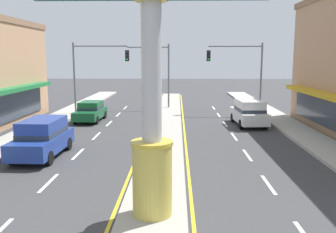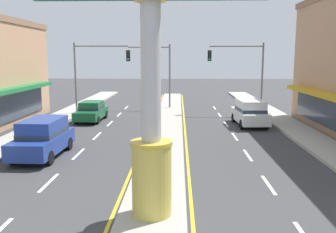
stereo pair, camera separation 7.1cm
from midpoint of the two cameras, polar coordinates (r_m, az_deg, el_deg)
The scene contains 11 objects.
median_strip at distance 23.26m, azimuth -0.29°, elevation -2.94°, with size 2.17×52.00×0.14m, color #A39E93.
sidewalk_left at distance 23.37m, azimuth -22.79°, elevation -3.56°, with size 2.35×60.00×0.18m, color #ADA89E.
sidewalk_right at distance 22.77m, azimuth 22.47°, elevation -3.87°, with size 2.35×60.00×0.18m, color #ADA89E.
lane_markings at distance 21.95m, azimuth -0.41°, elevation -3.85°, with size 8.91×52.00×0.01m.
district_sign at distance 10.80m, azimuth -2.50°, elevation 5.76°, with size 7.31×1.28×8.11m.
traffic_light_left_side at distance 32.11m, azimuth -11.21°, elevation 7.78°, with size 4.86×0.46×6.20m.
traffic_light_right_side at distance 32.59m, azimuth 11.57°, elevation 7.78°, with size 4.86×0.46×6.20m.
traffic_light_median_far at distance 35.26m, azimuth -2.14°, elevation 7.98°, with size 4.20×0.46×6.20m.
sedan_near_right_lane at distance 29.35m, azimuth -11.78°, elevation 0.85°, with size 1.93×4.35×1.53m.
suv_far_right_lane at distance 27.40m, azimuth 12.72°, elevation 0.64°, with size 2.16×4.70×1.90m.
suv_near_left_lane at distance 19.52m, azimuth -18.84°, elevation -3.08°, with size 2.04×4.64×1.90m.
Camera 2 is at (0.82, -4.72, 4.99)m, focal length 39.09 mm.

